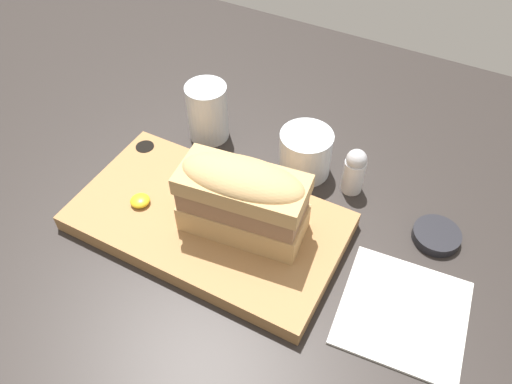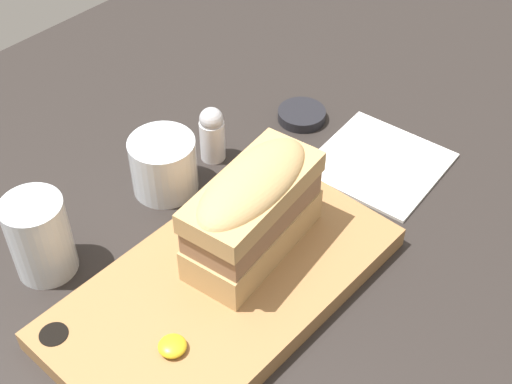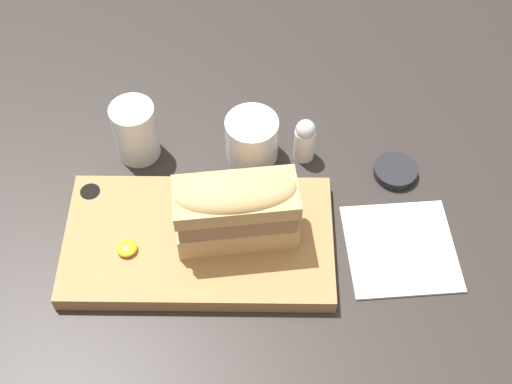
# 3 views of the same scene
# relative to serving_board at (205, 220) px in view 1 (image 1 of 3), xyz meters

# --- Properties ---
(dining_table) EXTENTS (1.71, 1.07, 0.02)m
(dining_table) POSITION_rel_serving_board_xyz_m (0.00, 0.03, -0.02)
(dining_table) COLOR #282321
(dining_table) RESTS_ON ground
(serving_board) EXTENTS (0.36, 0.20, 0.03)m
(serving_board) POSITION_rel_serving_board_xyz_m (0.00, 0.00, 0.00)
(serving_board) COLOR #9E7042
(serving_board) RESTS_ON dining_table
(sandwich) EXTENTS (0.17, 0.09, 0.11)m
(sandwich) POSITION_rel_serving_board_xyz_m (0.06, 0.01, 0.07)
(sandwich) COLOR tan
(sandwich) RESTS_ON serving_board
(mustard_dollop) EXTENTS (0.03, 0.03, 0.01)m
(mustard_dollop) POSITION_rel_serving_board_xyz_m (-0.09, -0.02, 0.02)
(mustard_dollop) COLOR gold
(mustard_dollop) RESTS_ON serving_board
(water_glass) EXTENTS (0.06, 0.06, 0.09)m
(water_glass) POSITION_rel_serving_board_xyz_m (-0.10, 0.16, 0.03)
(water_glass) COLOR silver
(water_glass) RESTS_ON dining_table
(wine_glass) EXTENTS (0.08, 0.08, 0.07)m
(wine_glass) POSITION_rel_serving_board_xyz_m (0.07, 0.16, 0.02)
(wine_glass) COLOR silver
(wine_glass) RESTS_ON dining_table
(napkin) EXTENTS (0.16, 0.16, 0.00)m
(napkin) POSITION_rel_serving_board_xyz_m (0.28, -0.00, -0.01)
(napkin) COLOR white
(napkin) RESTS_ON dining_table
(salt_shaker) EXTENTS (0.03, 0.03, 0.07)m
(salt_shaker) POSITION_rel_serving_board_xyz_m (0.15, 0.16, 0.03)
(salt_shaker) COLOR white
(salt_shaker) RESTS_ON dining_table
(condiment_dish) EXTENTS (0.06, 0.06, 0.01)m
(condiment_dish) POSITION_rel_serving_board_xyz_m (0.28, 0.13, -0.01)
(condiment_dish) COLOR black
(condiment_dish) RESTS_ON dining_table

